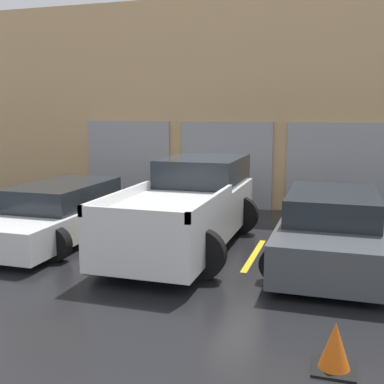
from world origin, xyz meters
name	(u,v)px	position (x,y,z in m)	size (l,w,h in m)	color
ground_plane	(205,232)	(0.00, 0.00, 0.00)	(28.00, 28.00, 0.00)	black
shophouse_building	(236,106)	(0.00, 3.29, 2.93)	(17.01, 0.68, 5.95)	tan
pickup_truck	(189,206)	(0.00, -1.23, 0.84)	(2.47, 5.14, 1.75)	white
sedan_white	(62,212)	(-2.86, -1.47, 0.58)	(2.19, 4.74, 1.22)	white
sedan_side	(332,229)	(2.86, -1.47, 0.62)	(2.21, 4.43, 1.31)	#474C51
parking_stripe_far_left	(8,233)	(-4.29, -1.50, 0.00)	(0.12, 2.20, 0.01)	gold
parking_stripe_left	(121,243)	(-1.43, -1.50, 0.00)	(0.12, 2.20, 0.01)	gold
parking_stripe_centre	(254,255)	(1.43, -1.50, 0.00)	(0.12, 2.20, 0.01)	gold
traffic_cone	(335,348)	(3.00, -5.44, 0.25)	(0.47, 0.47, 0.55)	black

